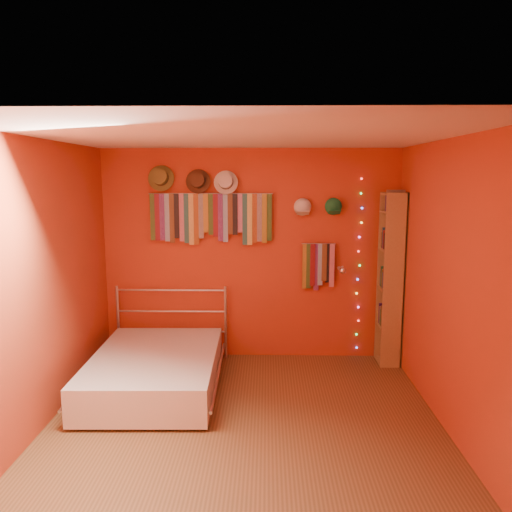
# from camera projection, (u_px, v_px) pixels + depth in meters

# --- Properties ---
(ground) EXTENTS (3.50, 3.50, 0.00)m
(ground) POSITION_uv_depth(u_px,v_px,m) (244.00, 425.00, 4.42)
(ground) COLOR brown
(ground) RESTS_ON ground
(back_wall) EXTENTS (3.50, 0.02, 2.50)m
(back_wall) POSITION_uv_depth(u_px,v_px,m) (251.00, 255.00, 5.95)
(back_wall) COLOR #AD2E1B
(back_wall) RESTS_ON ground
(right_wall) EXTENTS (0.02, 3.50, 2.50)m
(right_wall) POSITION_uv_depth(u_px,v_px,m) (452.00, 288.00, 4.18)
(right_wall) COLOR #AD2E1B
(right_wall) RESTS_ON ground
(left_wall) EXTENTS (0.02, 3.50, 2.50)m
(left_wall) POSITION_uv_depth(u_px,v_px,m) (40.00, 286.00, 4.26)
(left_wall) COLOR #AD2E1B
(left_wall) RESTS_ON ground
(ceiling) EXTENTS (3.50, 3.50, 0.02)m
(ceiling) POSITION_uv_depth(u_px,v_px,m) (243.00, 136.00, 4.02)
(ceiling) COLOR white
(ceiling) RESTS_ON back_wall
(tie_rack) EXTENTS (1.45, 0.03, 0.60)m
(tie_rack) POSITION_uv_depth(u_px,v_px,m) (211.00, 216.00, 5.82)
(tie_rack) COLOR #B4B4B9
(tie_rack) RESTS_ON back_wall
(small_tie_rack) EXTENTS (0.40, 0.03, 0.56)m
(small_tie_rack) POSITION_uv_depth(u_px,v_px,m) (318.00, 264.00, 5.88)
(small_tie_rack) COLOR #B4B4B9
(small_tie_rack) RESTS_ON back_wall
(fedora_olive) EXTENTS (0.30, 0.16, 0.30)m
(fedora_olive) POSITION_uv_depth(u_px,v_px,m) (160.00, 178.00, 5.73)
(fedora_olive) COLOR brown
(fedora_olive) RESTS_ON back_wall
(fedora_brown) EXTENTS (0.28, 0.15, 0.28)m
(fedora_brown) POSITION_uv_depth(u_px,v_px,m) (198.00, 181.00, 5.73)
(fedora_brown) COLOR #4B2C1B
(fedora_brown) RESTS_ON back_wall
(fedora_white) EXTENTS (0.28, 0.15, 0.27)m
(fedora_white) POSITION_uv_depth(u_px,v_px,m) (226.00, 182.00, 5.72)
(fedora_white) COLOR silver
(fedora_white) RESTS_ON back_wall
(cap_white) EXTENTS (0.19, 0.24, 0.19)m
(cap_white) POSITION_uv_depth(u_px,v_px,m) (303.00, 207.00, 5.79)
(cap_white) COLOR silver
(cap_white) RESTS_ON back_wall
(cap_green) EXTENTS (0.19, 0.24, 0.19)m
(cap_green) POSITION_uv_depth(u_px,v_px,m) (333.00, 207.00, 5.78)
(cap_green) COLOR #1B7A41
(cap_green) RESTS_ON back_wall
(fairy_lights) EXTENTS (0.06, 0.02, 2.06)m
(fairy_lights) POSITION_uv_depth(u_px,v_px,m) (359.00, 265.00, 5.90)
(fairy_lights) COLOR #FF3333
(fairy_lights) RESTS_ON back_wall
(reading_lamp) EXTENTS (0.08, 0.33, 0.10)m
(reading_lamp) POSITION_uv_depth(u_px,v_px,m) (342.00, 270.00, 5.69)
(reading_lamp) COLOR #B4B4B9
(reading_lamp) RESTS_ON back_wall
(bookshelf) EXTENTS (0.25, 0.34, 2.00)m
(bookshelf) POSITION_uv_depth(u_px,v_px,m) (394.00, 278.00, 5.73)
(bookshelf) COLOR olive
(bookshelf) RESTS_ON ground
(bed) EXTENTS (1.37, 1.84, 0.88)m
(bed) POSITION_uv_depth(u_px,v_px,m) (155.00, 370.00, 5.12)
(bed) COLOR #B4B4B9
(bed) RESTS_ON ground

